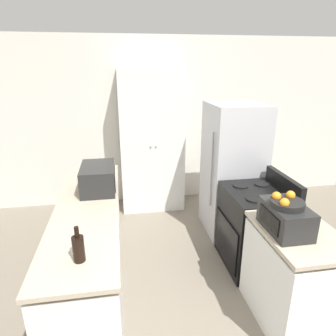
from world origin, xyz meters
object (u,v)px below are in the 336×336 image
(pantry_cabinet, at_px, (151,142))
(toaster_oven, at_px, (285,218))
(wine_bottle, at_px, (78,248))
(microwave, at_px, (98,178))
(stove, at_px, (254,228))
(fruit_bowl, at_px, (286,202))
(refrigerator, at_px, (232,170))

(pantry_cabinet, bearing_deg, toaster_oven, -71.92)
(pantry_cabinet, distance_m, toaster_oven, 2.59)
(pantry_cabinet, xyz_separation_m, wine_bottle, (-0.80, -2.59, -0.07))
(pantry_cabinet, distance_m, microwave, 1.53)
(pantry_cabinet, bearing_deg, stove, -60.36)
(stove, distance_m, toaster_oven, 0.97)
(stove, bearing_deg, pantry_cabinet, 119.64)
(wine_bottle, xyz_separation_m, fruit_bowl, (1.58, 0.12, 0.16))
(pantry_cabinet, xyz_separation_m, microwave, (-0.73, -1.35, -0.03))
(refrigerator, bearing_deg, wine_bottle, -136.14)
(wine_bottle, relative_size, fruit_bowl, 1.00)
(microwave, relative_size, fruit_bowl, 2.02)
(wine_bottle, relative_size, toaster_oven, 0.60)
(stove, height_order, wine_bottle, wine_bottle)
(pantry_cabinet, height_order, stove, pantry_cabinet)
(microwave, distance_m, wine_bottle, 1.25)
(pantry_cabinet, relative_size, wine_bottle, 8.04)
(refrigerator, bearing_deg, microwave, -164.97)
(stove, xyz_separation_m, microwave, (-1.68, 0.33, 0.58))
(toaster_oven, bearing_deg, refrigerator, 83.95)
(wine_bottle, distance_m, fruit_bowl, 1.59)
(pantry_cabinet, relative_size, microwave, 4.00)
(fruit_bowl, bearing_deg, toaster_oven, 33.98)
(microwave, relative_size, toaster_oven, 1.21)
(microwave, bearing_deg, wine_bottle, -93.33)
(pantry_cabinet, relative_size, fruit_bowl, 8.07)
(stove, bearing_deg, fruit_bowl, -102.25)
(refrigerator, height_order, fruit_bowl, refrigerator)
(microwave, height_order, toaster_oven, microwave)
(microwave, bearing_deg, pantry_cabinet, 61.61)
(pantry_cabinet, xyz_separation_m, stove, (0.95, -1.68, -0.61))
(pantry_cabinet, bearing_deg, refrigerator, -42.57)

